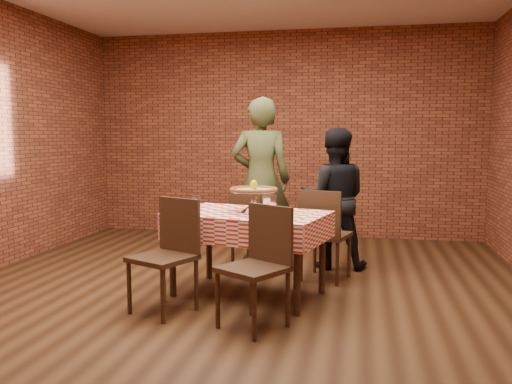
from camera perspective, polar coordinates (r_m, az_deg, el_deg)
ground at (r=4.79m, az=-2.41°, el=-11.34°), size 6.00×6.00×0.00m
back_wall at (r=7.52m, az=3.03°, el=6.27°), size 5.50×0.00×5.50m
table at (r=4.76m, az=-0.87°, el=-6.78°), size 1.50×1.10×0.75m
tablecloth at (r=4.71m, az=-0.88°, el=-3.61°), size 1.54×1.15×0.23m
pizza_stand at (r=4.68m, az=-0.24°, el=-1.05°), size 0.59×0.59×0.19m
pizza at (r=4.67m, az=-0.24°, el=0.18°), size 0.59×0.59×0.03m
lemon at (r=4.67m, az=-0.24°, el=0.79°), size 0.09×0.09×0.09m
water_glass_left at (r=4.84m, az=-6.52°, el=-1.24°), size 0.10×0.10×0.12m
water_glass_right at (r=5.02m, az=-6.57°, el=-0.98°), size 0.10×0.10×0.12m
side_plate at (r=4.41m, az=3.90°, el=-2.69°), size 0.18×0.18×0.01m
sweetener_packet_a at (r=4.27m, az=5.49°, el=-3.06°), size 0.05×0.04×0.00m
sweetener_packet_b at (r=4.35m, az=5.42°, el=-2.87°), size 0.06×0.05×0.00m
condiment_caddy at (r=4.88m, az=1.51°, el=-1.09°), size 0.12×0.12×0.13m
chair_near_left at (r=4.35m, az=-10.12°, el=-6.94°), size 0.58×0.58×0.92m
chair_near_right at (r=3.95m, az=-0.35°, el=-8.29°), size 0.59×0.59×0.91m
chair_far_left at (r=5.60m, az=-0.29°, el=-4.23°), size 0.48×0.48×0.86m
chair_far_right at (r=5.30m, az=7.59°, el=-4.58°), size 0.54×0.54×0.91m
diner_olive at (r=6.02m, az=0.52°, el=1.36°), size 0.73×0.52×1.87m
diner_black at (r=5.75m, az=8.46°, el=-0.68°), size 0.78×0.62×1.52m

